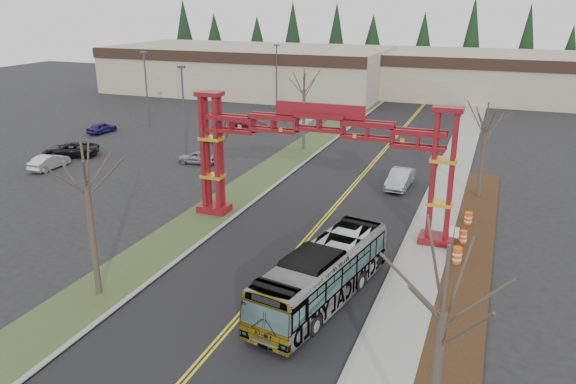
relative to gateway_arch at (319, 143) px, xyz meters
The scene contains 32 objects.
road 9.20m from the gateway_arch, 90.00° to the left, with size 12.00×110.00×0.02m, color black.
lane_line_left 9.19m from the gateway_arch, 90.98° to the left, with size 0.12×100.00×0.01m, color yellow.
lane_line_right 9.19m from the gateway_arch, 89.02° to the left, with size 0.12×100.00×0.01m, color yellow.
curb_right 11.03m from the gateway_arch, 48.70° to the left, with size 0.30×110.00×0.15m, color gray.
sidewalk_right 11.90m from the gateway_arch, 42.65° to the left, with size 2.60×110.00×0.14m, color gray.
landscape_strip 14.25m from the gateway_arch, 38.11° to the right, with size 2.60×50.00×0.12m, color black.
grass_median 12.18m from the gateway_arch, 138.81° to the left, with size 4.00×110.00×0.08m, color #3A4C26.
curb_left 11.03m from the gateway_arch, 131.30° to the left, with size 0.30×110.00×0.15m, color gray.
gateway_arch is the anchor object (origin of this frame).
retail_building_west 61.78m from the gateway_arch, 119.07° to the left, with size 46.00×22.30×7.50m.
retail_building_east 62.80m from the gateway_arch, 80.83° to the left, with size 38.00×20.30×7.00m.
conifer_treeline 74.00m from the gateway_arch, 89.81° to the left, with size 116.10×5.60×13.00m.
transit_bus 11.01m from the gateway_arch, 70.52° to the right, with size 2.58×11.05×3.08m, color #B6B9BF.
silver_sedan 12.50m from the gateway_arch, 70.81° to the left, with size 1.63×4.66×1.54m, color #A5A8AD.
parked_car_near_a 19.91m from the gateway_arch, 144.86° to the left, with size 1.50×3.74×1.27m, color #93959A.
parked_car_near_b 28.51m from the gateway_arch, behind, with size 1.45×4.16×1.37m, color beige.
parked_car_near_c 30.62m from the gateway_arch, 163.10° to the left, with size 2.48×5.38×1.49m, color black.
parked_car_mid_a 32.25m from the gateway_arch, 122.99° to the left, with size 1.82×4.47×1.30m, color maroon.
parked_car_mid_b 38.01m from the gateway_arch, 150.55° to the left, with size 1.54×3.83×1.30m, color navy.
parked_car_far_a 33.36m from the gateway_arch, 109.51° to the left, with size 1.40×4.02×1.33m, color gray.
bare_tree_median_near 15.28m from the gateway_arch, 121.58° to the right, with size 3.36×3.36×8.57m.
bare_tree_median_mid 8.11m from the gateway_arch, behind, with size 3.01×3.01×6.91m.
bare_tree_median_far 21.32m from the gateway_arch, 112.04° to the left, with size 3.17×3.17×8.36m.
bare_tree_right_near 21.28m from the gateway_arch, 61.98° to the right, with size 3.38×3.38×8.20m.
bare_tree_right_far 14.50m from the gateway_arch, 46.38° to the left, with size 3.16×3.16×7.60m.
light_pole_near 23.74m from the gateway_arch, 142.85° to the left, with size 0.76×0.38×8.77m.
light_pole_mid 37.88m from the gateway_arch, 141.50° to the left, with size 0.79×0.39×9.11m.
light_pole_far 46.90m from the gateway_arch, 115.48° to the left, with size 0.77×0.39×8.88m.
street_sign 10.49m from the gateway_arch, 16.30° to the right, with size 0.55×0.16×2.42m.
barrel_south 11.23m from the gateway_arch, 15.01° to the right, with size 0.59×0.59×1.09m.
barrel_mid 11.09m from the gateway_arch, ahead, with size 0.50×0.50×0.92m.
barrel_north 11.84m from the gateway_arch, 22.62° to the left, with size 0.52×0.52×0.97m.
Camera 1 is at (10.94, -16.23, 14.85)m, focal length 35.00 mm.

